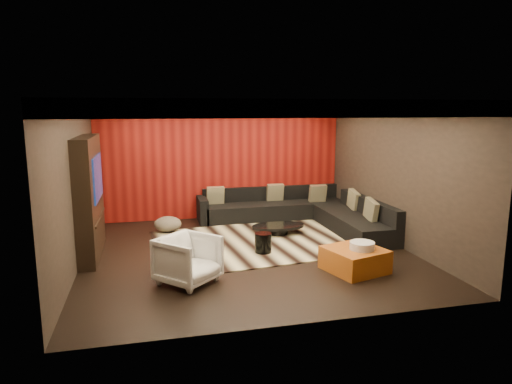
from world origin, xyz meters
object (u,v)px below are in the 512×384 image
object	(u,v)px
orange_ottoman	(355,260)
armchair	(188,260)
sectional_sofa	(302,213)
white_side_table	(362,257)
coffee_table	(278,229)
drum_stool	(263,243)

from	to	relation	value
orange_ottoman	armchair	bearing A→B (deg)	177.66
armchair	sectional_sofa	world-z (taller)	armchair
sectional_sofa	white_side_table	bearing A→B (deg)	-92.00
sectional_sofa	coffee_table	bearing A→B (deg)	-136.70
drum_stool	armchair	bearing A→B (deg)	-142.34
coffee_table	orange_ottoman	world-z (taller)	orange_ottoman
white_side_table	orange_ottoman	distance (m)	0.13
coffee_table	orange_ottoman	bearing A→B (deg)	-75.89
drum_stool	armchair	size ratio (longest dim) A/B	0.45
orange_ottoman	armchair	world-z (taller)	armchair
sectional_sofa	armchair	bearing A→B (deg)	-133.50
drum_stool	orange_ottoman	size ratio (longest dim) A/B	0.42
coffee_table	sectional_sofa	bearing A→B (deg)	43.30
white_side_table	orange_ottoman	size ratio (longest dim) A/B	0.59
white_side_table	drum_stool	bearing A→B (deg)	135.21
drum_stool	white_side_table	distance (m)	1.90
drum_stool	sectional_sofa	bearing A→B (deg)	53.33
armchair	sectional_sofa	xyz separation A→B (m)	(2.97, 3.13, -0.11)
coffee_table	sectional_sofa	size ratio (longest dim) A/B	0.32
orange_ottoman	sectional_sofa	distance (m)	3.25
coffee_table	orange_ottoman	xyz separation A→B (m)	(0.62, -2.47, 0.08)
coffee_table	armchair	size ratio (longest dim) A/B	1.40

